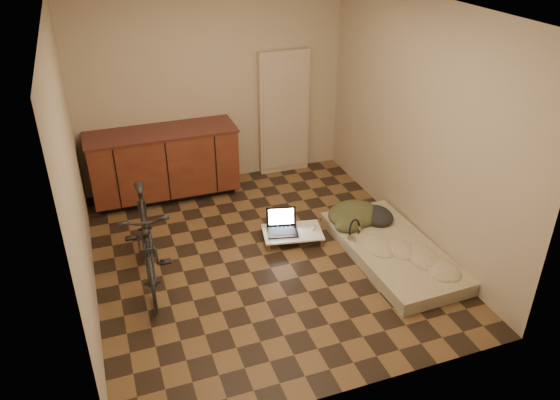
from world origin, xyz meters
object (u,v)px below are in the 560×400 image
object	(u,v)px
bicycle	(146,235)
futon	(392,251)
lap_desk	(292,232)
laptop	(282,226)

from	to	relation	value
bicycle	futon	world-z (taller)	bicycle
bicycle	lap_desk	size ratio (longest dim) A/B	2.23
lap_desk	laptop	bearing A→B (deg)	157.98
futon	lap_desk	world-z (taller)	futon
lap_desk	bicycle	bearing A→B (deg)	-162.51
futon	lap_desk	xyz separation A→B (m)	(-0.89, 0.68, 0.02)
bicycle	lap_desk	distance (m)	1.68
lap_desk	laptop	world-z (taller)	laptop
laptop	bicycle	bearing A→B (deg)	-156.79
bicycle	lap_desk	xyz separation A→B (m)	(1.61, 0.19, -0.43)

